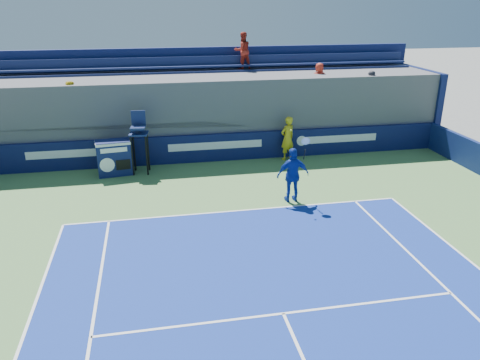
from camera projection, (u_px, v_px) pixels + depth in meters
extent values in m
imported|color=gold|center=(287.00, 138.00, 20.00)|extent=(0.81, 0.70, 1.89)
cube|color=white|center=(238.00, 211.00, 15.37)|extent=(10.97, 0.07, 0.00)
cube|color=white|center=(283.00, 313.00, 10.35)|extent=(8.23, 0.07, 0.00)
cube|color=#0B1240|center=(215.00, 148.00, 19.94)|extent=(20.40, 0.20, 1.20)
cube|color=white|center=(68.00, 154.00, 18.74)|extent=(3.20, 0.01, 0.32)
cube|color=white|center=(216.00, 146.00, 19.80)|extent=(4.00, 0.01, 0.32)
cube|color=white|center=(338.00, 139.00, 20.76)|extent=(3.60, 0.01, 0.32)
cylinder|color=white|center=(302.00, 141.00, 20.46)|extent=(0.44, 0.01, 0.44)
cube|color=#0F184B|center=(114.00, 158.00, 18.34)|extent=(1.38, 0.87, 1.40)
cube|color=white|center=(113.00, 142.00, 18.11)|extent=(1.40, 0.89, 0.10)
cylinder|color=white|center=(107.00, 165.00, 17.99)|extent=(0.56, 0.09, 0.56)
cube|color=black|center=(123.00, 165.00, 18.18)|extent=(0.55, 0.09, 0.40)
cube|color=white|center=(114.00, 150.00, 17.87)|extent=(0.99, 0.14, 0.18)
cylinder|color=black|center=(132.00, 156.00, 18.21)|extent=(0.08, 0.08, 1.60)
cylinder|color=black|center=(147.00, 156.00, 18.25)|extent=(0.08, 0.08, 1.60)
cylinder|color=black|center=(134.00, 152.00, 18.73)|extent=(0.08, 0.08, 1.60)
cylinder|color=black|center=(148.00, 151.00, 18.77)|extent=(0.08, 0.08, 1.60)
cube|color=#0F1C4E|center=(139.00, 134.00, 18.19)|extent=(0.77, 0.77, 0.06)
cube|color=#131F4A|center=(138.00, 128.00, 18.01)|extent=(0.60, 0.51, 0.08)
cube|color=#131E48|center=(138.00, 118.00, 18.23)|extent=(0.55, 0.12, 0.60)
imported|color=#132F9B|center=(293.00, 175.00, 15.80)|extent=(1.12, 0.48, 1.90)
cylinder|color=black|center=(304.00, 154.00, 15.53)|extent=(0.04, 0.16, 0.39)
torus|color=silver|center=(306.00, 141.00, 15.29)|extent=(0.30, 0.14, 0.29)
cylinder|color=white|center=(306.00, 141.00, 15.29)|extent=(0.26, 0.10, 0.24)
sphere|color=#CED62F|center=(291.00, 130.00, 15.12)|extent=(0.07, 0.07, 0.07)
cube|color=#4B4C50|center=(209.00, 113.00, 21.28)|extent=(20.40, 3.60, 3.38)
cube|color=#4B4C50|center=(213.00, 124.00, 20.12)|extent=(20.40, 0.90, 0.55)
cube|color=#131F4A|center=(213.00, 114.00, 19.86)|extent=(20.00, 0.45, 0.08)
cube|color=#131F4A|center=(212.00, 108.00, 20.02)|extent=(20.00, 0.06, 0.45)
cube|color=#4B4C50|center=(210.00, 107.00, 20.75)|extent=(20.40, 0.90, 0.55)
cube|color=#131F4A|center=(210.00, 97.00, 20.49)|extent=(20.00, 0.45, 0.08)
cube|color=#131F4A|center=(209.00, 92.00, 20.64)|extent=(20.00, 0.06, 0.45)
cube|color=#4B4C50|center=(207.00, 91.00, 21.37)|extent=(20.40, 0.90, 0.55)
cube|color=#131F4A|center=(207.00, 81.00, 21.11)|extent=(20.00, 0.45, 0.08)
cube|color=#131F4A|center=(207.00, 76.00, 21.27)|extent=(20.00, 0.06, 0.45)
cube|color=#4B4C50|center=(205.00, 76.00, 22.00)|extent=(20.40, 0.90, 0.55)
cube|color=#131F4A|center=(205.00, 66.00, 21.73)|extent=(20.00, 0.45, 0.08)
cube|color=#131F4A|center=(204.00, 61.00, 21.89)|extent=(20.00, 0.06, 0.45)
cube|color=#0C1647|center=(204.00, 93.00, 22.88)|extent=(20.80, 0.30, 4.40)
cube|color=#0C1647|center=(417.00, 103.00, 23.09)|extent=(0.30, 3.90, 3.40)
imported|color=gold|center=(71.00, 103.00, 18.65)|extent=(0.93, 0.77, 1.74)
imported|color=white|center=(157.00, 101.00, 19.27)|extent=(1.10, 0.72, 1.61)
imported|color=#177782|center=(239.00, 99.00, 19.88)|extent=(0.93, 0.40, 1.57)
imported|color=red|center=(319.00, 80.00, 21.19)|extent=(0.82, 0.61, 1.53)
imported|color=black|center=(369.00, 91.00, 20.88)|extent=(0.72, 0.53, 1.81)
imported|color=#A62517|center=(243.00, 51.00, 21.86)|extent=(0.94, 0.80, 1.68)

